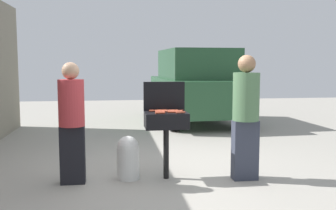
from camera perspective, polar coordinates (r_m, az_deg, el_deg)
name	(u,v)px	position (r m, az deg, el deg)	size (l,w,h in m)	color
ground_plane	(170,175)	(5.82, 0.24, -10.24)	(24.00, 24.00, 0.00)	#9E998E
bbq_grill	(166,123)	(5.51, -0.28, -2.57)	(0.60, 0.44, 0.95)	black
grill_lid_open	(164,96)	(5.69, -0.57, 1.30)	(0.60, 0.05, 0.42)	black
hot_dog_0	(173,111)	(5.58, 0.70, -0.83)	(0.03, 0.03, 0.13)	#B74C33
hot_dog_1	(160,113)	(5.32, -1.15, -1.16)	(0.03, 0.03, 0.13)	#AD4228
hot_dog_2	(179,111)	(5.55, 1.55, -0.87)	(0.03, 0.03, 0.13)	#AD4228
hot_dog_3	(173,112)	(5.42, 0.67, -1.03)	(0.03, 0.03, 0.13)	#AD4228
hot_dog_4	(164,111)	(5.57, -0.65, -0.84)	(0.03, 0.03, 0.13)	#C6593D
hot_dog_5	(160,112)	(5.47, -1.21, -0.97)	(0.03, 0.03, 0.13)	#C6593D
hot_dog_6	(160,112)	(5.40, -1.18, -1.06)	(0.03, 0.03, 0.13)	#AD4228
hot_dog_7	(170,111)	(5.50, 0.23, -0.92)	(0.03, 0.03, 0.13)	#C6593D
hot_dog_8	(177,112)	(5.48, 1.34, -0.95)	(0.03, 0.03, 0.13)	#C6593D
hot_dog_9	(181,112)	(5.37, 1.85, -1.10)	(0.03, 0.03, 0.13)	#B74C33
hot_dog_10	(162,110)	(5.62, -0.86, -0.77)	(0.03, 0.03, 0.13)	#AD4228
hot_dog_11	(154,111)	(5.57, -2.11, -0.84)	(0.03, 0.03, 0.13)	#AD4228
hot_dog_12	(173,110)	(5.62, 0.78, -0.78)	(0.03, 0.03, 0.13)	#B74C33
hot_dog_13	(160,111)	(5.52, -1.16, -0.91)	(0.03, 0.03, 0.13)	#AD4228
propane_tank	(128,157)	(5.61, -5.85, -7.50)	(0.32, 0.32, 0.62)	silver
person_left	(72,118)	(5.42, -13.86, -1.92)	(0.35, 0.35, 1.65)	black
person_right	(246,113)	(5.55, 11.27, -1.11)	(0.37, 0.37, 1.75)	#333847
parked_minivan	(195,85)	(11.06, 4.03, 2.89)	(2.19, 4.48, 2.02)	#234C2D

